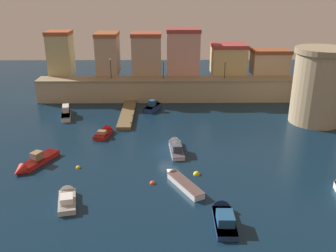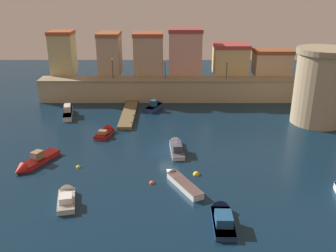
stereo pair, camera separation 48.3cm
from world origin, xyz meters
name	(u,v)px [view 2 (the right image)]	position (x,y,z in m)	size (l,w,h in m)	color
ground_plane	(168,150)	(0.00, 0.00, 0.00)	(123.73, 123.73, 0.00)	#0C2338
quay_wall	(168,89)	(0.00, 22.46, 2.10)	(47.49, 3.97, 4.18)	tan
old_town_backdrop	(169,55)	(0.26, 26.87, 7.68)	(45.93, 6.08, 8.73)	tan
fortress_tower	(320,86)	(23.11, 10.47, 5.88)	(8.30, 8.30, 11.63)	tan
pier_dock	(128,114)	(-6.62, 13.84, 0.27)	(2.18, 13.56, 0.70)	brown
quay_lamp_0	(112,65)	(-10.21, 22.46, 6.62)	(0.32, 0.32, 3.71)	black
quay_lamp_1	(164,66)	(-0.63, 22.46, 6.46)	(0.32, 0.32, 3.42)	black
quay_lamp_2	(226,66)	(10.62, 22.46, 6.40)	(0.32, 0.32, 3.32)	black
moored_boat_0	(180,181)	(1.25, -8.74, 0.38)	(4.43, 6.83, 1.22)	white
moored_boat_1	(106,132)	(-9.09, 5.76, 0.30)	(2.69, 4.86, 1.60)	red
moored_boat_2	(66,196)	(-10.37, -11.72, 0.36)	(2.71, 5.38, 1.64)	silver
moored_boat_3	(33,162)	(-16.29, -4.24, 0.39)	(4.35, 6.93, 2.02)	red
moored_boat_4	(155,106)	(-2.28, 17.16, 0.53)	(3.46, 5.18, 2.27)	navy
moored_boat_6	(175,146)	(0.97, 0.46, 0.42)	(2.00, 6.89, 2.48)	silver
moored_boat_7	(67,111)	(-16.80, 14.15, 0.60)	(2.83, 7.27, 2.03)	silver
moored_boat_8	(221,215)	(4.89, -15.08, 0.40)	(1.95, 6.02, 1.99)	navy
mooring_buoy_0	(78,167)	(-10.80, -4.76, 0.00)	(0.54, 0.54, 0.54)	yellow
mooring_buoy_1	(196,175)	(3.14, -6.57, 0.00)	(0.77, 0.77, 0.77)	yellow
mooring_buoy_2	(151,183)	(-1.87, -8.54, 0.00)	(0.60, 0.60, 0.60)	#EA4C19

